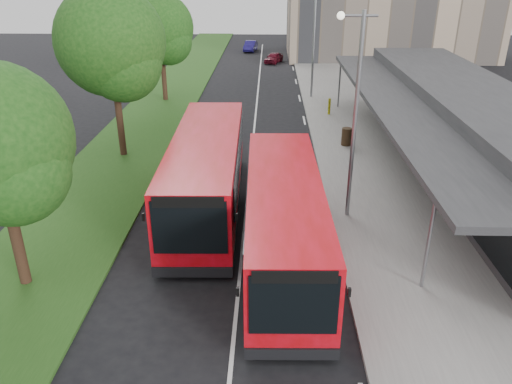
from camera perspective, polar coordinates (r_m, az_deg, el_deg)
ground at (r=19.09m, az=-1.47°, el=-5.57°), size 120.00×120.00×0.00m
pavement at (r=38.02m, az=9.28°, el=9.88°), size 5.00×80.00×0.15m
grass_verge at (r=38.51m, az=-10.56°, el=9.93°), size 5.00×80.00×0.10m
lane_centre_line at (r=32.90m, az=-0.15°, el=7.74°), size 0.12×70.00×0.01m
kerb_dashes at (r=36.81m, az=5.24°, el=9.49°), size 0.12×56.00×0.01m
station_building at (r=27.46m, az=22.83°, el=6.75°), size 7.70×26.00×4.00m
tree_mid at (r=27.00m, az=-16.19°, el=15.43°), size 5.48×5.48×8.81m
tree_far at (r=38.61m, az=-10.86°, el=17.48°), size 4.84×4.84×7.78m
lamp_post_near at (r=19.36m, az=11.12°, el=9.58°), size 1.44×0.28×8.00m
lamp_post_far at (r=38.89m, az=6.52°, el=17.35°), size 1.44×0.28×8.00m
bus_main at (r=17.27m, az=3.21°, el=-3.28°), size 2.91×10.58×2.98m
bus_second at (r=20.99m, az=-5.65°, el=2.21°), size 3.13×11.29×3.18m
litter_bin at (r=28.92m, az=10.29°, el=6.25°), size 0.71×0.71×0.99m
bollard at (r=34.89m, az=8.37°, el=9.66°), size 0.22×0.22×1.10m
car_near at (r=54.28m, az=2.04°, el=15.09°), size 2.27×3.38×1.07m
car_far at (r=61.84m, az=-0.64°, el=16.34°), size 1.66×3.67×1.17m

